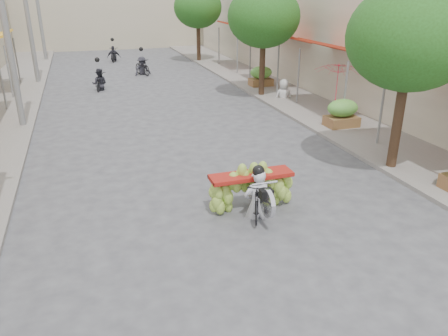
% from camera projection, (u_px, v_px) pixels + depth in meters
% --- Properties ---
extents(ground, '(120.00, 120.00, 0.00)m').
position_uv_depth(ground, '(282.00, 284.00, 7.93)').
color(ground, '#535358').
rests_on(ground, ground).
extents(sidewalk_right, '(4.00, 60.00, 0.12)m').
position_uv_depth(sidewalk_right, '(282.00, 89.00, 23.11)').
color(sidewalk_right, gray).
rests_on(sidewalk_right, ground).
extents(shophouse_row_right, '(9.77, 40.00, 6.00)m').
position_uv_depth(shophouse_row_right, '(381.00, 31.00, 22.54)').
color(shophouse_row_right, beige).
rests_on(shophouse_row_right, ground).
extents(far_building, '(20.00, 6.00, 7.00)m').
position_uv_depth(far_building, '(107.00, 7.00, 40.03)').
color(far_building, '#B8AD92').
rests_on(far_building, ground).
extents(utility_pole_mid, '(0.60, 0.24, 8.00)m').
position_uv_depth(utility_pole_mid, '(4.00, 18.00, 15.41)').
color(utility_pole_mid, slate).
rests_on(utility_pole_mid, ground).
extents(utility_pole_far, '(0.60, 0.24, 8.00)m').
position_uv_depth(utility_pole_far, '(26.00, 8.00, 23.33)').
color(utility_pole_far, slate).
rests_on(utility_pole_far, ground).
extents(utility_pole_back, '(0.60, 0.24, 8.00)m').
position_uv_depth(utility_pole_back, '(38.00, 4.00, 31.24)').
color(utility_pole_back, slate).
rests_on(utility_pole_back, ground).
extents(street_tree_near, '(3.40, 3.40, 5.25)m').
position_uv_depth(street_tree_near, '(411.00, 38.00, 11.56)').
color(street_tree_near, '#3A2719').
rests_on(street_tree_near, ground).
extents(street_tree_mid, '(3.40, 3.40, 5.25)m').
position_uv_depth(street_tree_mid, '(264.00, 17.00, 20.36)').
color(street_tree_mid, '#3A2719').
rests_on(street_tree_mid, ground).
extents(street_tree_far, '(3.40, 3.40, 5.25)m').
position_uv_depth(street_tree_far, '(198.00, 7.00, 30.91)').
color(street_tree_far, '#3A2719').
rests_on(street_tree_far, ground).
extents(produce_crate_mid, '(1.20, 0.88, 1.16)m').
position_uv_depth(produce_crate_mid, '(342.00, 111.00, 16.47)').
color(produce_crate_mid, brown).
rests_on(produce_crate_mid, ground).
extents(produce_crate_far, '(1.20, 0.88, 1.16)m').
position_uv_depth(produce_crate_far, '(261.00, 75.00, 23.51)').
color(produce_crate_far, brown).
rests_on(produce_crate_far, ground).
extents(banana_motorbike, '(2.20, 1.80, 2.19)m').
position_uv_depth(banana_motorbike, '(255.00, 185.00, 10.20)').
color(banana_motorbike, black).
rests_on(banana_motorbike, ground).
extents(market_umbrella, '(2.21, 2.21, 1.66)m').
position_uv_depth(market_umbrella, '(340.00, 63.00, 16.32)').
color(market_umbrella, red).
rests_on(market_umbrella, ground).
extents(pedestrian, '(0.92, 0.59, 1.78)m').
position_uv_depth(pedestrian, '(284.00, 79.00, 20.78)').
color(pedestrian, silver).
rests_on(pedestrian, ground).
extents(bg_motorbike_a, '(0.92, 1.64, 1.95)m').
position_uv_depth(bg_motorbike_a, '(99.00, 76.00, 22.99)').
color(bg_motorbike_a, black).
rests_on(bg_motorbike_a, ground).
extents(bg_motorbike_b, '(1.18, 1.83, 1.95)m').
position_uv_depth(bg_motorbike_b, '(142.00, 61.00, 27.01)').
color(bg_motorbike_b, black).
rests_on(bg_motorbike_b, ground).
extents(bg_motorbike_c, '(1.05, 1.76, 1.95)m').
position_uv_depth(bg_motorbike_c, '(113.00, 51.00, 32.14)').
color(bg_motorbike_c, black).
rests_on(bg_motorbike_c, ground).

